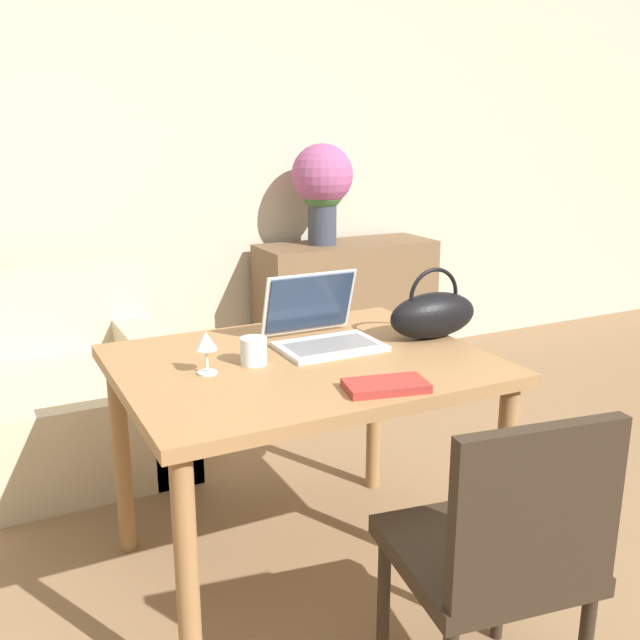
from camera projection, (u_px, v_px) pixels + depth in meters
wall_back at (148, 149)px, 3.84m from camera, size 10.00×0.06×2.70m
dining_table at (302, 387)px, 2.28m from camera, size 1.14×0.91×0.76m
chair at (500, 550)px, 1.71m from camera, size 0.50×0.50×0.87m
sideboard at (346, 309)px, 4.31m from camera, size 1.07×0.40×0.80m
laptop at (320, 325)px, 2.41m from camera, size 0.34×0.31×0.23m
drinking_glass at (254, 351)px, 2.20m from camera, size 0.08×0.08×0.09m
wine_glass at (206, 343)px, 2.10m from camera, size 0.07×0.07×0.13m
handbag at (433, 314)px, 2.46m from camera, size 0.34×0.14×0.25m
flower_vase at (322, 183)px, 4.06m from camera, size 0.35×0.35×0.57m
book at (386, 386)px, 1.99m from camera, size 0.25×0.17×0.02m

